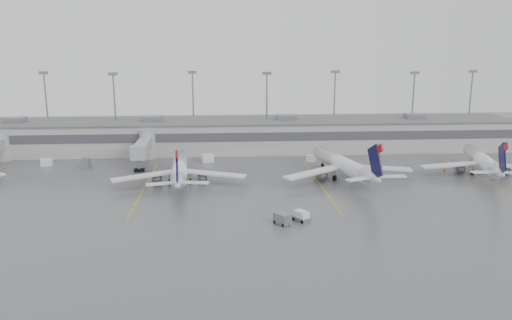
{
  "coord_description": "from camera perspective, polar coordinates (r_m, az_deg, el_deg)",
  "views": [
    {
      "loc": [
        -2.05,
        -72.68,
        27.04
      ],
      "look_at": [
        4.62,
        24.0,
        5.0
      ],
      "focal_mm": 35.0,
      "sensor_mm": 36.0,
      "label": 1
    }
  ],
  "objects": [
    {
      "name": "jet_bridge_right",
      "position": [
        122.05,
        -12.57,
        1.56
      ],
      "size": [
        4.0,
        17.2,
        7.0
      ],
      "color": "#949698",
      "rests_on": "ground"
    },
    {
      "name": "cone_a",
      "position": [
        121.18,
        -26.57,
        -1.28
      ],
      "size": [
        0.48,
        0.48,
        0.76
      ],
      "primitive_type": "cone",
      "color": "#E64704",
      "rests_on": "ground"
    },
    {
      "name": "ground",
      "position": [
        77.58,
        -2.21,
        -7.6
      ],
      "size": [
        260.0,
        260.0,
        0.0
      ],
      "primitive_type": "plane",
      "color": "#545457",
      "rests_on": "ground"
    },
    {
      "name": "baggage_cart",
      "position": [
        78.27,
        3.02,
        -6.71
      ],
      "size": [
        2.85,
        3.13,
        1.76
      ],
      "rotation": [
        0.0,
        0.0,
        0.62
      ],
      "color": "slate",
      "rests_on": "ground"
    },
    {
      "name": "jet_mid_left",
      "position": [
        101.47,
        -8.73,
        -1.03
      ],
      "size": [
        26.78,
        30.07,
        9.72
      ],
      "rotation": [
        0.0,
        0.0,
        0.05
      ],
      "color": "white",
      "rests_on": "ground"
    },
    {
      "name": "gse_uld_c",
      "position": [
        121.02,
        6.28,
        0.2
      ],
      "size": [
        2.53,
        2.07,
        1.55
      ],
      "primitive_type": "cube",
      "rotation": [
        0.0,
        0.0,
        -0.32
      ],
      "color": "white",
      "rests_on": "ground"
    },
    {
      "name": "jet_mid_right",
      "position": [
        105.1,
        9.99,
        -0.49
      ],
      "size": [
        27.91,
        31.6,
        10.33
      ],
      "rotation": [
        0.0,
        0.0,
        0.2
      ],
      "color": "white",
      "rests_on": "ground"
    },
    {
      "name": "cone_c",
      "position": [
        110.95,
        8.72,
        -1.25
      ],
      "size": [
        0.46,
        0.46,
        0.73
      ],
      "primitive_type": "cone",
      "color": "#E64704",
      "rests_on": "ground"
    },
    {
      "name": "cone_d",
      "position": [
        118.4,
        20.72,
        -1.04
      ],
      "size": [
        0.5,
        0.5,
        0.8
      ],
      "primitive_type": "cone",
      "color": "#E64704",
      "rests_on": "ground"
    },
    {
      "name": "jet_far_right",
      "position": [
        118.04,
        24.56,
        -0.1
      ],
      "size": [
        26.18,
        29.7,
        9.78
      ],
      "rotation": [
        0.0,
        0.0,
        -0.24
      ],
      "color": "white",
      "rests_on": "ground"
    },
    {
      "name": "cone_b",
      "position": [
        110.76,
        -14.49,
        -1.57
      ],
      "size": [
        0.38,
        0.38,
        0.61
      ],
      "primitive_type": "cone",
      "color": "#E64704",
      "rests_on": "ground"
    },
    {
      "name": "terminal",
      "position": [
        132.67,
        -3.01,
        2.87
      ],
      "size": [
        152.0,
        17.0,
        9.45
      ],
      "color": "#A0A09B",
      "rests_on": "ground"
    },
    {
      "name": "gse_uld_b",
      "position": [
        120.19,
        -5.55,
        0.22
      ],
      "size": [
        3.1,
        2.47,
        1.93
      ],
      "primitive_type": "cube",
      "rotation": [
        0.0,
        0.0,
        0.27
      ],
      "color": "white",
      "rests_on": "ground"
    },
    {
      "name": "gse_uld_a",
      "position": [
        125.63,
        -22.81,
        -0.24
      ],
      "size": [
        2.5,
        1.75,
        1.71
      ],
      "primitive_type": "cube",
      "rotation": [
        0.0,
        0.0,
        0.06
      ],
      "color": "white",
      "rests_on": "ground"
    },
    {
      "name": "baggage_tug",
      "position": [
        79.91,
        5.21,
        -6.52
      ],
      "size": [
        2.84,
        3.09,
        1.7
      ],
      "rotation": [
        0.0,
        0.0,
        0.62
      ],
      "color": "white",
      "rests_on": "ground"
    },
    {
      "name": "gse_loader",
      "position": [
        120.7,
        -18.92,
        -0.36
      ],
      "size": [
        2.14,
        3.26,
        1.98
      ],
      "primitive_type": "cube",
      "rotation": [
        0.0,
        0.0,
        0.05
      ],
      "color": "slate",
      "rests_on": "ground"
    },
    {
      "name": "stand_markings",
      "position": [
        100.41,
        -2.64,
        -2.82
      ],
      "size": [
        105.25,
        40.0,
        0.01
      ],
      "color": "gold",
      "rests_on": "ground"
    },
    {
      "name": "light_masts",
      "position": [
        137.27,
        -3.09,
        6.52
      ],
      "size": [
        142.4,
        8.0,
        20.6
      ],
      "color": "gray",
      "rests_on": "ground"
    }
  ]
}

